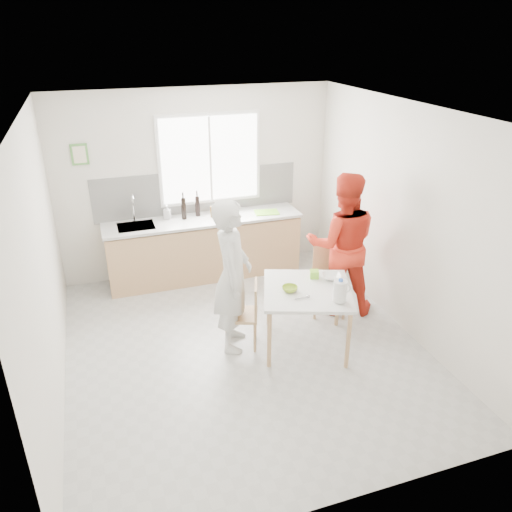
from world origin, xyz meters
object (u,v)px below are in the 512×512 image
(chair_far, at_px, (329,274))
(bowl_white, at_px, (332,277))
(chair_left, at_px, (247,311))
(person_red, at_px, (342,244))
(dining_table, at_px, (307,295))
(person_white, at_px, (232,276))
(milk_jug, at_px, (340,291))
(bowl_green, at_px, (290,289))
(wine_bottle_b, at_px, (197,206))
(wine_bottle_a, at_px, (184,208))

(chair_far, xyz_separation_m, bowl_white, (-0.24, -0.52, 0.26))
(chair_left, height_order, person_red, person_red)
(dining_table, relative_size, chair_far, 1.33)
(dining_table, xyz_separation_m, person_white, (-0.79, 0.28, 0.23))
(chair_left, xyz_separation_m, milk_jug, (0.86, -0.60, 0.44))
(chair_left, xyz_separation_m, bowl_green, (0.44, -0.21, 0.33))
(milk_jug, bearing_deg, wine_bottle_b, 129.75)
(dining_table, bearing_deg, person_red, 40.08)
(bowl_green, relative_size, bowl_white, 0.78)
(bowl_green, height_order, wine_bottle_b, wine_bottle_b)
(milk_jug, xyz_separation_m, wine_bottle_a, (-1.17, 2.56, 0.19))
(chair_left, bearing_deg, dining_table, 90.00)
(person_white, distance_m, person_red, 1.57)
(person_red, bearing_deg, bowl_white, 72.23)
(bowl_white, distance_m, wine_bottle_a, 2.46)
(person_red, xyz_separation_m, bowl_green, (-0.95, -0.60, -0.16))
(bowl_green, relative_size, wine_bottle_b, 0.59)
(chair_far, bearing_deg, person_red, 6.58)
(chair_far, bearing_deg, dining_table, -113.09)
(person_red, bearing_deg, person_white, 32.14)
(chair_left, distance_m, person_red, 1.52)
(person_red, xyz_separation_m, wine_bottle_b, (-1.49, 1.63, 0.14))
(dining_table, relative_size, person_white, 0.69)
(bowl_green, distance_m, milk_jug, 0.58)
(chair_far, height_order, person_red, person_red)
(person_red, distance_m, bowl_green, 1.13)
(milk_jug, bearing_deg, bowl_white, 92.56)
(person_red, distance_m, milk_jug, 1.13)
(person_white, height_order, bowl_green, person_white)
(bowl_white, bearing_deg, bowl_green, -168.70)
(bowl_green, bearing_deg, chair_left, 154.50)
(milk_jug, xyz_separation_m, wine_bottle_b, (-0.96, 2.62, 0.18))
(dining_table, bearing_deg, wine_bottle_a, 113.72)
(dining_table, height_order, person_white, person_white)
(wine_bottle_a, bearing_deg, chair_left, -80.93)
(bowl_green, bearing_deg, chair_far, 38.06)
(bowl_white, bearing_deg, person_white, 172.67)
(milk_jug, bearing_deg, chair_left, 164.61)
(milk_jug, bearing_deg, dining_table, 139.27)
(dining_table, xyz_separation_m, wine_bottle_b, (-0.75, 2.25, 0.40))
(bowl_green, bearing_deg, wine_bottle_b, 103.67)
(milk_jug, distance_m, wine_bottle_a, 2.82)
(bowl_white, bearing_deg, wine_bottle_b, 117.77)
(wine_bottle_a, distance_m, wine_bottle_b, 0.22)
(chair_left, relative_size, milk_jug, 3.15)
(person_white, relative_size, bowl_green, 10.23)
(wine_bottle_a, relative_size, wine_bottle_b, 1.07)
(person_white, height_order, bowl_white, person_white)
(bowl_white, xyz_separation_m, milk_jug, (-0.16, -0.51, 0.11))
(dining_table, relative_size, milk_jug, 4.85)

